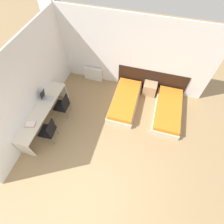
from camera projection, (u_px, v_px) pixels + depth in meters
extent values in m
plane|color=#9E7F56|center=(89.00, 190.00, 4.65)|extent=(20.00, 20.00, 0.00)
cube|color=white|center=(127.00, 54.00, 5.79)|extent=(5.62, 0.05, 2.70)
cube|color=white|center=(32.00, 84.00, 5.02)|extent=(0.05, 5.06, 2.70)
cube|color=black|center=(152.00, 81.00, 6.36)|extent=(2.48, 0.03, 0.88)
cube|color=beige|center=(125.00, 102.00, 6.22)|extent=(0.88, 1.91, 0.20)
cube|color=orange|center=(125.00, 99.00, 6.07)|extent=(0.80, 1.83, 0.16)
cube|color=beige|center=(167.00, 112.00, 5.98)|extent=(0.88, 1.91, 0.20)
cube|color=orange|center=(169.00, 109.00, 5.84)|extent=(0.80, 1.83, 0.16)
cube|color=tan|center=(150.00, 89.00, 6.40)|extent=(0.47, 0.39, 0.48)
cube|color=silver|center=(93.00, 74.00, 6.80)|extent=(0.70, 0.12, 0.55)
cube|color=beige|center=(41.00, 110.00, 5.28)|extent=(0.51, 2.37, 0.04)
cube|color=beige|center=(25.00, 150.00, 4.94)|extent=(0.46, 0.04, 0.69)
cube|color=beige|center=(61.00, 90.00, 6.22)|extent=(0.46, 0.04, 0.69)
cube|color=black|center=(62.00, 106.00, 5.74)|extent=(0.44, 0.44, 0.05)
cube|color=black|center=(66.00, 102.00, 5.50)|extent=(0.04, 0.39, 0.46)
cylinder|color=slate|center=(56.00, 113.00, 5.84)|extent=(0.02, 0.02, 0.38)
cylinder|color=slate|center=(60.00, 105.00, 6.05)|extent=(0.02, 0.02, 0.38)
cylinder|color=slate|center=(66.00, 115.00, 5.79)|extent=(0.02, 0.02, 0.38)
cylinder|color=slate|center=(70.00, 107.00, 5.99)|extent=(0.02, 0.02, 0.38)
cube|color=black|center=(47.00, 131.00, 5.20)|extent=(0.46, 0.46, 0.05)
cube|color=black|center=(51.00, 128.00, 4.97)|extent=(0.06, 0.39, 0.46)
cylinder|color=slate|center=(41.00, 139.00, 5.29)|extent=(0.02, 0.02, 0.38)
cylinder|color=slate|center=(46.00, 129.00, 5.50)|extent=(0.02, 0.02, 0.38)
cylinder|color=slate|center=(53.00, 141.00, 5.25)|extent=(0.02, 0.02, 0.38)
cylinder|color=slate|center=(57.00, 131.00, 5.46)|extent=(0.02, 0.02, 0.38)
cube|color=silver|center=(48.00, 99.00, 5.50)|extent=(0.33, 0.22, 0.02)
cube|color=black|center=(43.00, 94.00, 5.38)|extent=(0.10, 0.22, 0.32)
cube|color=#B21E1E|center=(30.00, 124.00, 4.97)|extent=(0.34, 0.26, 0.01)
cube|color=white|center=(30.00, 124.00, 4.96)|extent=(0.31, 0.24, 0.01)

